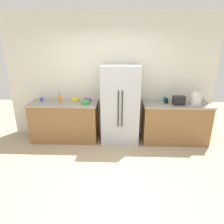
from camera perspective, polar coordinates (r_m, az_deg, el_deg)
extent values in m
plane|color=tan|center=(3.49, -1.95, -19.19)|extent=(9.57, 9.57, 0.00)
cube|color=silver|center=(4.63, -0.53, 9.94)|extent=(4.79, 0.10, 2.83)
cube|color=olive|center=(4.72, -13.46, -2.80)|extent=(1.50, 0.59, 0.87)
cube|color=gray|center=(4.57, -13.90, 2.50)|extent=(1.53, 0.62, 0.04)
cube|color=olive|center=(4.72, 17.68, -3.18)|extent=(1.44, 0.59, 0.87)
cube|color=gray|center=(4.58, 18.26, 2.10)|extent=(1.47, 0.62, 0.04)
cube|color=#B7BABF|center=(4.39, 2.37, 2.12)|extent=(0.83, 0.60, 1.75)
cylinder|color=#262628|center=(4.09, 1.82, 0.81)|extent=(0.02, 0.02, 0.79)
cylinder|color=#262628|center=(4.09, 2.94, 0.80)|extent=(0.02, 0.02, 0.79)
cube|color=black|center=(4.48, 18.79, 3.22)|extent=(0.25, 0.16, 0.19)
cylinder|color=silver|center=(4.61, 23.08, 3.16)|extent=(0.24, 0.24, 0.20)
sphere|color=silver|center=(4.58, 23.24, 4.34)|extent=(0.22, 0.22, 0.22)
cylinder|color=orange|center=(4.56, -14.91, 3.63)|extent=(0.06, 0.06, 0.15)
cylinder|color=orange|center=(4.54, -15.03, 4.95)|extent=(0.02, 0.02, 0.07)
cylinder|color=#333338|center=(4.53, -15.07, 5.45)|extent=(0.03, 0.03, 0.02)
cylinder|color=teal|center=(4.66, 15.01, 3.67)|extent=(0.09, 0.09, 0.11)
cylinder|color=black|center=(4.52, 15.43, 3.15)|extent=(0.08, 0.08, 0.10)
cylinder|color=blue|center=(4.82, -19.73, 3.50)|extent=(0.07, 0.07, 0.08)
cylinder|color=purple|center=(4.55, -7.09, 3.51)|extent=(0.16, 0.16, 0.06)
cylinder|color=green|center=(4.34, -7.69, 2.75)|extent=(0.19, 0.19, 0.07)
cylinder|color=yellow|center=(4.61, -10.66, 3.51)|extent=(0.18, 0.18, 0.05)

